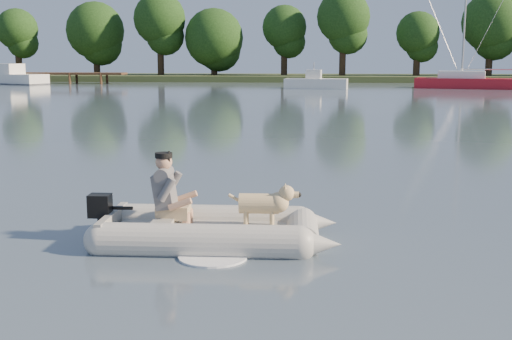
# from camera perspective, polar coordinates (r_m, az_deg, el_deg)

# --- Properties ---
(water) EXTENTS (160.00, 160.00, 0.00)m
(water) POSITION_cam_1_polar(r_m,az_deg,el_deg) (8.03, -0.36, -7.75)
(water) COLOR slate
(water) RESTS_ON ground
(shore_bank) EXTENTS (160.00, 12.00, 0.70)m
(shore_bank) POSITION_cam_1_polar(r_m,az_deg,el_deg) (69.66, 4.52, 8.14)
(shore_bank) COLOR #47512D
(shore_bank) RESTS_ON water
(dock) EXTENTS (18.00, 2.00, 1.04)m
(dock) POSITION_cam_1_polar(r_m,az_deg,el_deg) (65.36, -19.25, 7.73)
(dock) COLOR #4C331E
(dock) RESTS_ON water
(treeline) EXTENTS (75.85, 7.35, 9.27)m
(treeline) POSITION_cam_1_polar(r_m,az_deg,el_deg) (68.79, 5.81, 12.38)
(treeline) COLOR #332316
(treeline) RESTS_ON shore_bank
(dinghy) EXTENTS (4.22, 2.70, 1.29)m
(dinghy) POSITION_cam_1_polar(r_m,az_deg,el_deg) (8.55, -3.78, -2.89)
(dinghy) COLOR #A4A59F
(dinghy) RESTS_ON water
(man) EXTENTS (0.69, 0.59, 1.00)m
(man) POSITION_cam_1_polar(r_m,az_deg,el_deg) (8.66, -8.01, -1.61)
(man) COLOR #5D5D62
(man) RESTS_ON dinghy
(dog) EXTENTS (0.87, 0.33, 0.58)m
(dog) POSITION_cam_1_polar(r_m,az_deg,el_deg) (8.55, 0.27, -3.31)
(dog) COLOR tan
(dog) RESTS_ON dinghy
(outboard_motor) EXTENTS (0.39, 0.28, 0.73)m
(outboard_motor) POSITION_cam_1_polar(r_m,az_deg,el_deg) (8.93, -13.65, -4.29)
(outboard_motor) COLOR black
(outboard_motor) RESTS_ON dinghy
(cabin_cruiser) EXTENTS (7.62, 5.22, 2.23)m
(cabin_cruiser) POSITION_cam_1_polar(r_m,az_deg,el_deg) (64.00, -20.81, 7.99)
(cabin_cruiser) COLOR white
(cabin_cruiser) RESTS_ON water
(motorboat) EXTENTS (5.33, 2.58, 2.17)m
(motorboat) POSITION_cam_1_polar(r_m,az_deg,el_deg) (51.76, 5.37, 8.31)
(motorboat) COLOR white
(motorboat) RESTS_ON water
(sailboat) EXTENTS (8.49, 4.51, 11.18)m
(sailboat) POSITION_cam_1_polar(r_m,az_deg,el_deg) (54.36, 18.23, 7.42)
(sailboat) COLOR #AA131E
(sailboat) RESTS_ON water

